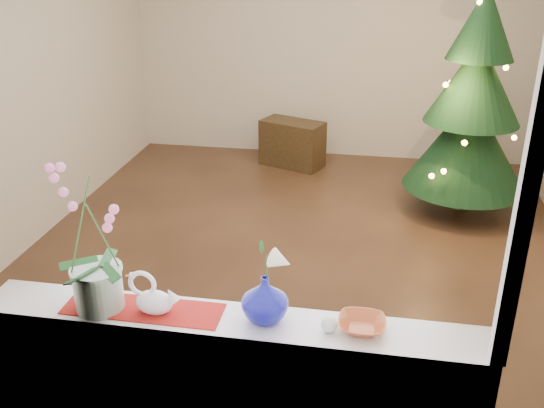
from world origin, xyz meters
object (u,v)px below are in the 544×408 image
(blue_vase, at_px, (265,296))
(side_table, at_px, (292,144))
(paperweight, at_px, (329,325))
(swan, at_px, (154,294))
(xmas_tree, at_px, (473,104))
(orchid_pot, at_px, (92,241))
(amber_dish, at_px, (362,326))

(blue_vase, xyz_separation_m, side_table, (-0.51, 4.37, -0.78))
(blue_vase, relative_size, paperweight, 3.44)
(blue_vase, xyz_separation_m, paperweight, (0.27, -0.04, -0.08))
(swan, distance_m, xmas_tree, 3.89)
(paperweight, bearing_deg, blue_vase, 172.26)
(orchid_pot, bearing_deg, blue_vase, 2.85)
(amber_dish, distance_m, side_table, 4.52)
(swan, relative_size, xmas_tree, 0.11)
(amber_dish, bearing_deg, swan, -178.12)
(blue_vase, bearing_deg, paperweight, -7.74)
(orchid_pot, distance_m, swan, 0.34)
(blue_vase, distance_m, side_table, 4.47)
(paperweight, distance_m, side_table, 4.53)
(xmas_tree, xyz_separation_m, side_table, (-1.76, 0.92, -0.77))
(paperweight, bearing_deg, xmas_tree, 74.36)
(swan, xyz_separation_m, paperweight, (0.75, -0.01, -0.06))
(orchid_pot, xyz_separation_m, paperweight, (1.00, -0.00, -0.30))
(side_table, bearing_deg, xmas_tree, -6.26)
(orchid_pot, height_order, amber_dish, orchid_pot)
(paperweight, relative_size, side_table, 0.10)
(orchid_pot, xyz_separation_m, xmas_tree, (1.98, 3.49, -0.22))
(paperweight, bearing_deg, orchid_pot, 179.93)
(swan, height_order, blue_vase, blue_vase)
(amber_dish, distance_m, xmas_tree, 3.56)
(swan, bearing_deg, xmas_tree, 51.25)
(paperweight, xyz_separation_m, amber_dish, (0.13, 0.03, -0.01))
(swan, relative_size, side_table, 0.32)
(swan, relative_size, blue_vase, 0.94)
(orchid_pot, relative_size, side_table, 0.96)
(paperweight, bearing_deg, amber_dish, 14.78)
(blue_vase, height_order, side_table, blue_vase)
(orchid_pot, xyz_separation_m, swan, (0.25, 0.00, -0.24))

